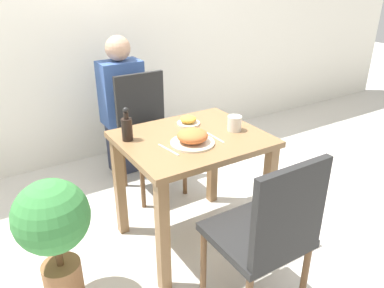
% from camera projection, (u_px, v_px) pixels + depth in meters
% --- Properties ---
extents(ground_plane, '(16.00, 16.00, 0.00)m').
position_uv_depth(ground_plane, '(192.00, 236.00, 2.51)').
color(ground_plane, beige).
extents(wall_back, '(8.00, 0.05, 2.60)m').
position_uv_depth(wall_back, '(96.00, 13.00, 3.16)').
color(wall_back, white).
rests_on(wall_back, ground_plane).
extents(dining_table, '(0.83, 0.70, 0.73)m').
position_uv_depth(dining_table, '(192.00, 157.00, 2.26)').
color(dining_table, olive).
rests_on(dining_table, ground_plane).
extents(chair_near, '(0.42, 0.42, 0.92)m').
position_uv_depth(chair_near, '(268.00, 232.00, 1.72)').
color(chair_near, black).
rests_on(chair_near, ground_plane).
extents(chair_far, '(0.42, 0.42, 0.92)m').
position_uv_depth(chair_far, '(147.00, 127.00, 2.89)').
color(chair_far, black).
rests_on(chair_far, ground_plane).
extents(food_plate, '(0.25, 0.25, 0.09)m').
position_uv_depth(food_plate, '(192.00, 137.00, 2.09)').
color(food_plate, beige).
rests_on(food_plate, dining_table).
extents(side_plate, '(0.15, 0.15, 0.06)m').
position_uv_depth(side_plate, '(188.00, 121.00, 2.37)').
color(side_plate, beige).
rests_on(side_plate, dining_table).
extents(drink_cup, '(0.09, 0.09, 0.09)m').
position_uv_depth(drink_cup, '(234.00, 123.00, 2.27)').
color(drink_cup, silver).
rests_on(drink_cup, dining_table).
extents(sauce_bottle, '(0.06, 0.06, 0.20)m').
position_uv_depth(sauce_bottle, '(127.00, 128.00, 2.12)').
color(sauce_bottle, black).
rests_on(sauce_bottle, dining_table).
extents(fork_utensil, '(0.04, 0.18, 0.00)m').
position_uv_depth(fork_utensil, '(168.00, 150.00, 2.03)').
color(fork_utensil, silver).
rests_on(fork_utensil, dining_table).
extents(spoon_utensil, '(0.01, 0.17, 0.00)m').
position_uv_depth(spoon_utensil, '(215.00, 138.00, 2.18)').
color(spoon_utensil, silver).
rests_on(spoon_utensil, dining_table).
extents(potted_plant_left, '(0.37, 0.37, 0.73)m').
position_uv_depth(potted_plant_left, '(54.00, 228.00, 1.83)').
color(potted_plant_left, brown).
rests_on(potted_plant_left, ground_plane).
extents(person_figure, '(0.34, 0.22, 1.17)m').
position_uv_depth(person_figure, '(123.00, 107.00, 3.14)').
color(person_figure, '#2D3347').
rests_on(person_figure, ground_plane).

